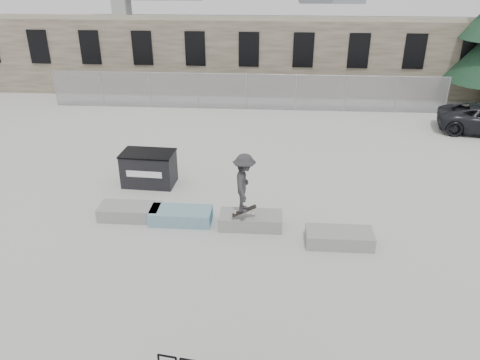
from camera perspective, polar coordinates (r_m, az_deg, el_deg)
name	(u,v)px	position (r m, az deg, el deg)	size (l,w,h in m)	color
ground	(224,221)	(15.42, -1.96, -5.02)	(120.00, 120.00, 0.00)	#BCBBB6
stone_wall	(250,56)	(30.00, 1.21, 14.84)	(36.00, 2.58, 4.50)	#625A48
chainlink_fence	(246,91)	(26.62, 0.77, 10.76)	(22.06, 0.06, 2.02)	gray
planter_far_left	(130,211)	(15.91, -13.27, -3.72)	(2.00, 0.90, 0.45)	gray
planter_center_left	(181,215)	(15.37, -7.22, -4.29)	(2.00, 0.90, 0.45)	teal
planter_center_right	(251,220)	(15.00, 1.31, -4.88)	(2.00, 0.90, 0.45)	gray
planter_offset	(339,237)	(14.44, 12.00, -6.83)	(2.00, 0.90, 0.45)	gray
dumpster	(149,168)	(17.93, -11.05, 1.41)	(2.02, 1.30, 1.29)	black
skateboarder	(244,183)	(14.09, 0.53, -0.39)	(0.77, 1.20, 2.06)	#2D2C2F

